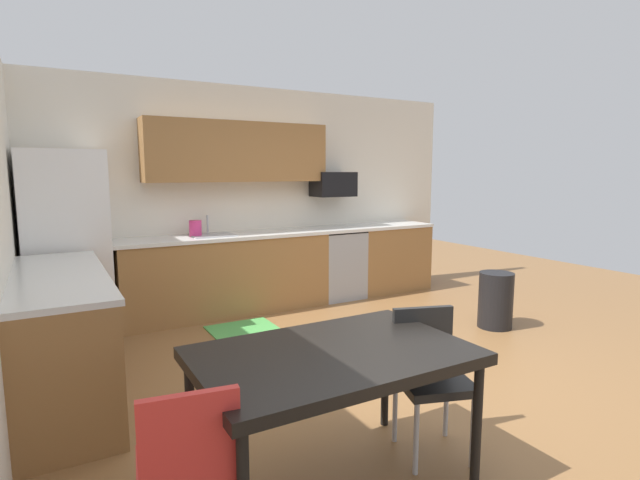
% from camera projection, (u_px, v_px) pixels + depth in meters
% --- Properties ---
extents(ground_plane, '(12.00, 12.00, 0.00)m').
position_uv_depth(ground_plane, '(379.00, 372.00, 4.08)').
color(ground_plane, olive).
extents(wall_back, '(5.80, 0.10, 2.70)m').
position_uv_depth(wall_back, '(256.00, 197.00, 6.17)').
color(wall_back, silver).
rests_on(wall_back, ground).
extents(cabinet_run_back, '(2.45, 0.60, 0.90)m').
position_uv_depth(cabinet_run_back, '(227.00, 276.00, 5.73)').
color(cabinet_run_back, olive).
rests_on(cabinet_run_back, ground).
extents(cabinet_run_back_right, '(1.10, 0.60, 0.90)m').
position_uv_depth(cabinet_run_back_right, '(388.00, 258.00, 6.90)').
color(cabinet_run_back_right, olive).
rests_on(cabinet_run_back_right, ground).
extents(cabinet_run_left, '(0.60, 2.00, 0.90)m').
position_uv_depth(cabinet_run_left, '(62.00, 339.00, 3.57)').
color(cabinet_run_left, olive).
rests_on(cabinet_run_left, ground).
extents(countertop_back, '(4.80, 0.64, 0.04)m').
position_uv_depth(countertop_back, '(267.00, 234.00, 5.93)').
color(countertop_back, silver).
rests_on(countertop_back, cabinet_run_back).
extents(countertop_left, '(0.64, 2.00, 0.04)m').
position_uv_depth(countertop_left, '(57.00, 276.00, 3.51)').
color(countertop_left, silver).
rests_on(countertop_left, cabinet_run_left).
extents(upper_cabinets_back, '(2.20, 0.34, 0.70)m').
position_uv_depth(upper_cabinets_back, '(238.00, 152.00, 5.75)').
color(upper_cabinets_back, olive).
extents(refrigerator, '(0.76, 0.70, 1.88)m').
position_uv_depth(refrigerator, '(67.00, 246.00, 4.79)').
color(refrigerator, white).
rests_on(refrigerator, ground).
extents(oven_range, '(0.60, 0.60, 0.91)m').
position_uv_depth(oven_range, '(337.00, 263.00, 6.48)').
color(oven_range, '#999BA0').
rests_on(oven_range, ground).
extents(microwave, '(0.54, 0.36, 0.32)m').
position_uv_depth(microwave, '(333.00, 184.00, 6.42)').
color(microwave, black).
extents(sink_basin, '(0.48, 0.40, 0.14)m').
position_uv_depth(sink_basin, '(213.00, 241.00, 5.60)').
color(sink_basin, '#A5A8AD').
rests_on(sink_basin, countertop_back).
extents(sink_faucet, '(0.02, 0.02, 0.24)m').
position_uv_depth(sink_faucet, '(208.00, 225.00, 5.73)').
color(sink_faucet, '#B2B5BA').
rests_on(sink_faucet, countertop_back).
extents(dining_table, '(1.40, 0.90, 0.76)m').
position_uv_depth(dining_table, '(333.00, 362.00, 2.49)').
color(dining_table, black).
rests_on(dining_table, ground).
extents(chair_near_table, '(0.51, 0.51, 0.85)m').
position_uv_depth(chair_near_table, '(429.00, 368.00, 2.90)').
color(chair_near_table, black).
rests_on(chair_near_table, ground).
extents(chair_far_side, '(0.45, 0.45, 0.85)m').
position_uv_depth(chair_far_side, '(189.00, 463.00, 1.96)').
color(chair_far_side, red).
rests_on(chair_far_side, ground).
extents(trash_bin, '(0.36, 0.36, 0.60)m').
position_uv_depth(trash_bin, '(496.00, 300.00, 5.22)').
color(trash_bin, black).
rests_on(trash_bin, ground).
extents(floor_mat, '(0.70, 0.50, 0.01)m').
position_uv_depth(floor_mat, '(242.00, 328.00, 5.20)').
color(floor_mat, '#4CA54C').
rests_on(floor_mat, ground).
extents(kettle, '(0.14, 0.14, 0.20)m').
position_uv_depth(kettle, '(195.00, 229.00, 5.53)').
color(kettle, '#CC3372').
rests_on(kettle, countertop_back).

